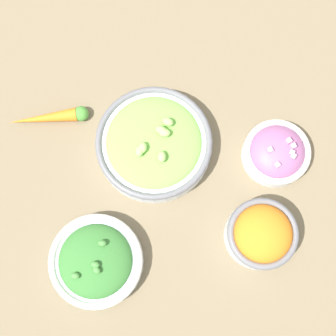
{
  "coord_description": "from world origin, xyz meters",
  "views": [
    {
      "loc": [
        0.04,
        0.18,
        0.85
      ],
      "look_at": [
        0.0,
        0.0,
        0.03
      ],
      "focal_mm": 50.0,
      "sensor_mm": 36.0,
      "label": 1
    }
  ],
  "objects": [
    {
      "name": "bowl_broccoli",
      "position": [
        0.16,
        0.14,
        0.02
      ],
      "size": [
        0.16,
        0.16,
        0.06
      ],
      "color": "#B2C1CC",
      "rests_on": "ground_plane"
    },
    {
      "name": "bowl_red_onion",
      "position": [
        -0.2,
        0.01,
        0.02
      ],
      "size": [
        0.12,
        0.12,
        0.06
      ],
      "color": "white",
      "rests_on": "ground_plane"
    },
    {
      "name": "bowl_lettuce",
      "position": [
        0.02,
        -0.05,
        0.03
      ],
      "size": [
        0.21,
        0.21,
        0.07
      ],
      "color": "silver",
      "rests_on": "ground_plane"
    },
    {
      "name": "ground_plane",
      "position": [
        0.0,
        0.0,
        0.0
      ],
      "size": [
        3.0,
        3.0,
        0.0
      ],
      "primitive_type": "plane",
      "color": "#75664C"
    },
    {
      "name": "bowl_carrots",
      "position": [
        -0.14,
        0.15,
        0.04
      ],
      "size": [
        0.12,
        0.12,
        0.08
      ],
      "color": "silver",
      "rests_on": "ground_plane"
    },
    {
      "name": "loose_carrot",
      "position": [
        0.2,
        -0.14,
        0.01
      ],
      "size": [
        0.15,
        0.04,
        0.03
      ],
      "rotation": [
        0.0,
        0.0,
        6.21
      ],
      "color": "orange",
      "rests_on": "ground_plane"
    }
  ]
}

